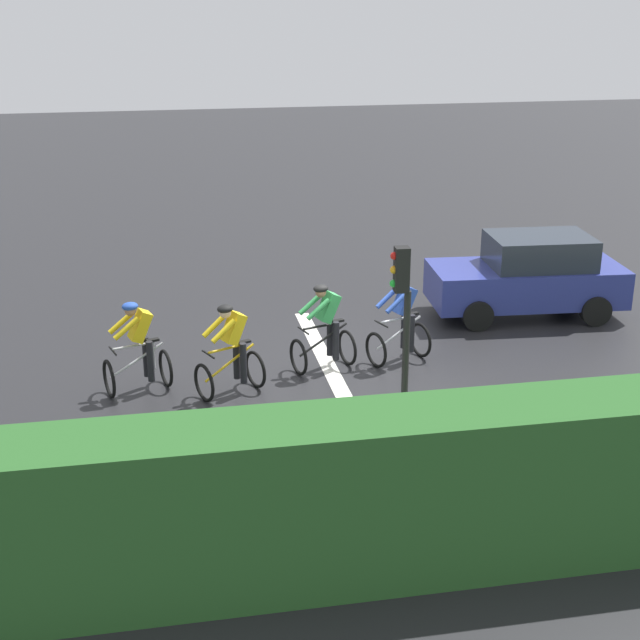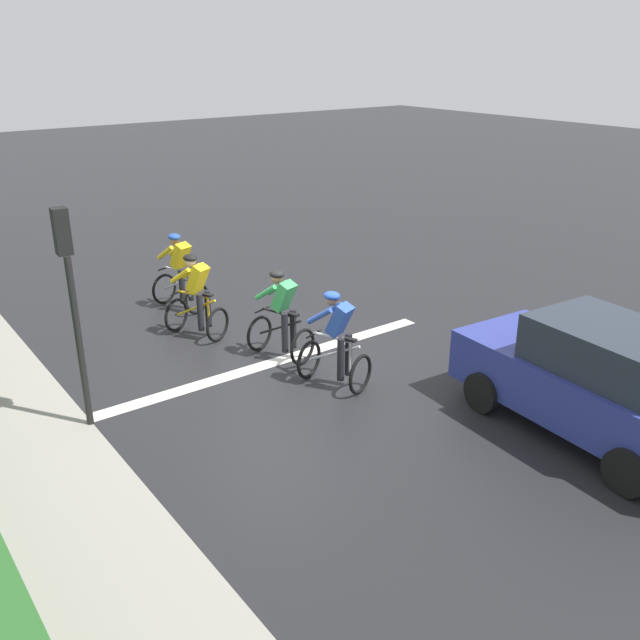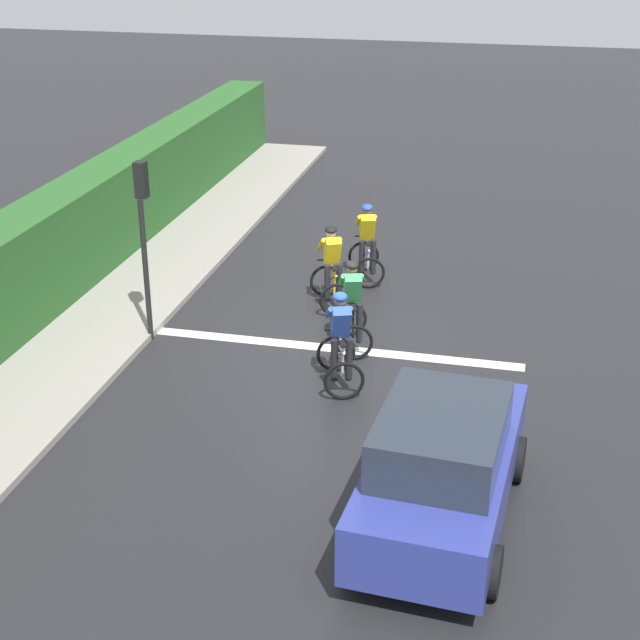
% 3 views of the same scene
% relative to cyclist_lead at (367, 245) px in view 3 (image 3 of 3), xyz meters
% --- Properties ---
extents(ground_plane, '(80.00, 80.00, 0.00)m').
position_rel_cyclist_lead_xyz_m(ground_plane, '(-0.03, -3.69, -0.80)').
color(ground_plane, black).
extents(sidewalk_kerb, '(2.80, 25.10, 0.12)m').
position_rel_cyclist_lead_xyz_m(sidewalk_kerb, '(-4.73, -1.69, -0.74)').
color(sidewalk_kerb, gray).
rests_on(sidewalk_kerb, ground).
extents(stone_wall_low, '(0.44, 25.10, 0.42)m').
position_rel_cyclist_lead_xyz_m(stone_wall_low, '(-5.63, -1.69, -0.59)').
color(stone_wall_low, gray).
rests_on(stone_wall_low, ground).
extents(hedge_wall, '(1.10, 25.10, 2.11)m').
position_rel_cyclist_lead_xyz_m(hedge_wall, '(-5.93, -1.69, 0.26)').
color(hedge_wall, '#265623').
rests_on(hedge_wall, ground).
extents(road_marking_stop_line, '(7.00, 0.30, 0.01)m').
position_rel_cyclist_lead_xyz_m(road_marking_stop_line, '(-0.03, -3.47, -0.79)').
color(road_marking_stop_line, silver).
rests_on(road_marking_stop_line, ground).
extents(cyclist_lead, '(0.96, 1.23, 1.66)m').
position_rel_cyclist_lead_xyz_m(cyclist_lead, '(0.00, 0.00, 0.00)').
color(cyclist_lead, black).
rests_on(cyclist_lead, ground).
extents(cyclist_second, '(1.06, 1.26, 1.66)m').
position_rel_cyclist_lead_xyz_m(cyclist_second, '(-0.41, -1.58, 0.00)').
color(cyclist_second, black).
rests_on(cyclist_second, ground).
extents(cyclist_mid, '(0.96, 1.23, 1.66)m').
position_rel_cyclist_lead_xyz_m(cyclist_mid, '(0.36, -3.38, 0.00)').
color(cyclist_mid, black).
rests_on(cyclist_mid, ground).
extents(cyclist_fourth, '(1.00, 1.25, 1.66)m').
position_rel_cyclist_lead_xyz_m(cyclist_fourth, '(0.46, -4.85, 0.00)').
color(cyclist_fourth, black).
rests_on(cyclist_fourth, ground).
extents(car_navy, '(2.11, 4.21, 1.76)m').
position_rel_cyclist_lead_xyz_m(car_navy, '(2.52, -8.27, 0.08)').
color(car_navy, navy).
rests_on(car_navy, ground).
extents(traffic_light_near_crossing, '(0.21, 0.31, 3.34)m').
position_rel_cyclist_lead_xyz_m(traffic_light_near_crossing, '(-3.35, -3.77, 1.43)').
color(traffic_light_near_crossing, black).
rests_on(traffic_light_near_crossing, ground).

